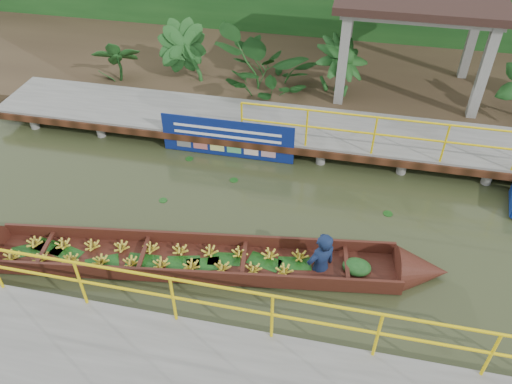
# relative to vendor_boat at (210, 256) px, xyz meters

# --- Properties ---
(ground) EXTENTS (80.00, 80.00, 0.00)m
(ground) POSITION_rel_vendor_boat_xyz_m (0.78, 1.24, -0.25)
(ground) COLOR #2D351A
(ground) RESTS_ON ground
(land_strip) EXTENTS (30.00, 8.00, 0.45)m
(land_strip) POSITION_rel_vendor_boat_xyz_m (0.78, 8.74, -0.02)
(land_strip) COLOR #34261A
(land_strip) RESTS_ON ground
(far_dock) EXTENTS (16.00, 2.06, 1.66)m
(far_dock) POSITION_rel_vendor_boat_xyz_m (0.80, 4.66, 0.23)
(far_dock) COLOR slate
(far_dock) RESTS_ON ground
(pavilion) EXTENTS (4.40, 3.00, 3.00)m
(pavilion) POSITION_rel_vendor_boat_xyz_m (3.78, 7.54, 2.57)
(pavilion) COLOR slate
(pavilion) RESTS_ON ground
(vendor_boat) EXTENTS (10.04, 2.37, 2.21)m
(vendor_boat) POSITION_rel_vendor_boat_xyz_m (0.00, 0.00, 0.00)
(vendor_boat) COLOR #39180F
(vendor_boat) RESTS_ON ground
(blue_banner) EXTENTS (3.41, 0.04, 1.07)m
(blue_banner) POSITION_rel_vendor_boat_xyz_m (-0.59, 3.71, 0.31)
(blue_banner) COLOR navy
(blue_banner) RESTS_ON ground
(tropical_plants) EXTENTS (14.47, 1.47, 1.83)m
(tropical_plants) POSITION_rel_vendor_boat_xyz_m (1.64, 6.54, 1.12)
(tropical_plants) COLOR #144016
(tropical_plants) RESTS_ON ground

